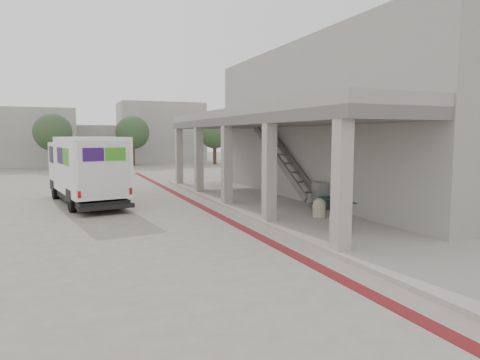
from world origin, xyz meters
name	(u,v)px	position (x,y,z in m)	size (l,w,h in m)	color
ground	(214,232)	(0.00, 0.00, 0.00)	(120.00, 120.00, 0.00)	slate
bike_lane_stripe	(223,218)	(1.00, 2.00, 0.01)	(0.35, 40.00, 0.01)	#5B1214
sidewalk	(325,220)	(4.00, 0.00, 0.06)	(4.40, 28.00, 0.12)	gray
transit_building	(324,125)	(6.83, 4.50, 3.40)	(7.60, 17.00, 7.00)	gray
distant_backdrop	(77,138)	(-2.84, 35.89, 2.70)	(28.00, 10.00, 6.50)	gray
tree_left	(53,132)	(-5.00, 28.00, 3.18)	(3.20, 3.20, 4.80)	#38281C
tree_mid	(132,133)	(2.00, 30.00, 3.18)	(3.20, 3.20, 4.80)	#38281C
tree_right	(215,133)	(10.00, 29.00, 3.18)	(3.20, 3.20, 4.80)	#38281C
fedex_truck	(86,168)	(-3.31, 7.18, 1.53)	(3.10, 6.97, 2.87)	black
bench	(344,204)	(5.20, 0.61, 0.47)	(1.06, 2.10, 0.48)	slate
bollard_near	(336,221)	(3.13, -1.85, 0.43)	(0.41, 0.41, 0.62)	gray
bollard_far	(319,208)	(3.94, 0.31, 0.45)	(0.44, 0.44, 0.66)	tan
utility_cabinet	(320,195)	(5.00, 1.91, 0.63)	(0.46, 0.61, 1.02)	gray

